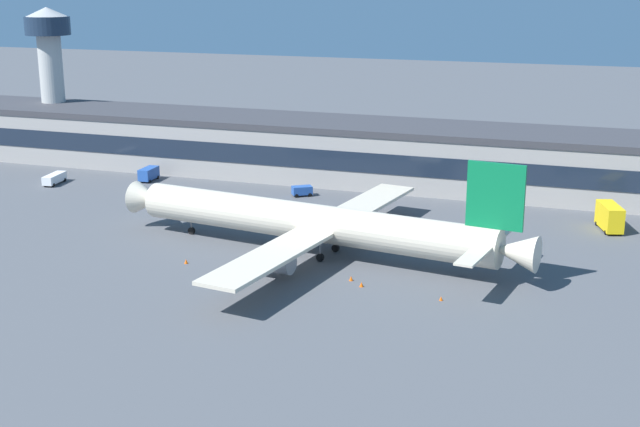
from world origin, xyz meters
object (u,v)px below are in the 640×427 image
at_px(airliner, 317,223).
at_px(traffic_cone_1, 441,298).
at_px(control_tower, 51,63).
at_px(catering_truck, 610,216).
at_px(belt_loader, 55,178).
at_px(traffic_cone_3, 351,278).
at_px(baggage_tug, 302,190).
at_px(traffic_cone_2, 186,261).
at_px(crew_van, 148,174).
at_px(traffic_cone_0, 361,284).

relative_size(airliner, traffic_cone_1, 114.49).
bearing_deg(control_tower, catering_truck, -11.25).
relative_size(control_tower, belt_loader, 4.89).
relative_size(belt_loader, traffic_cone_3, 9.90).
bearing_deg(baggage_tug, traffic_cone_2, -92.61).
relative_size(catering_truck, traffic_cone_3, 11.45).
distance_m(traffic_cone_1, traffic_cone_3, 13.13).
bearing_deg(control_tower, belt_loader, -55.27).
distance_m(crew_van, traffic_cone_0, 71.74).
bearing_deg(airliner, traffic_cone_3, -48.23).
height_order(catering_truck, traffic_cone_0, catering_truck).
distance_m(traffic_cone_0, traffic_cone_3, 2.65).
distance_m(crew_van, traffic_cone_2, 52.88).
xyz_separation_m(catering_truck, traffic_cone_2, (-55.64, -36.82, -1.96)).
bearing_deg(traffic_cone_1, catering_truck, 64.19).
xyz_separation_m(baggage_tug, belt_loader, (-48.59, -6.77, 0.07)).
distance_m(control_tower, traffic_cone_0, 111.54).
bearing_deg(baggage_tug, crew_van, 177.33).
distance_m(catering_truck, traffic_cone_3, 47.91).
bearing_deg(traffic_cone_2, belt_loader, 143.45).
bearing_deg(traffic_cone_1, traffic_cone_3, 165.75).
relative_size(control_tower, baggage_tug, 7.90).
distance_m(crew_van, traffic_cone_1, 81.33).
xyz_separation_m(crew_van, belt_loader, (-15.84, -8.30, -0.31)).
xyz_separation_m(control_tower, traffic_cone_1, (101.56, -63.12, -19.89)).
distance_m(catering_truck, traffic_cone_2, 66.75).
bearing_deg(traffic_cone_2, control_tower, 136.85).
height_order(airliner, belt_loader, airliner).
relative_size(catering_truck, traffic_cone_0, 11.29).
distance_m(airliner, catering_truck, 48.02).
relative_size(baggage_tug, traffic_cone_1, 7.25).
bearing_deg(control_tower, airliner, -32.20).
bearing_deg(traffic_cone_2, traffic_cone_0, -1.92).
bearing_deg(traffic_cone_2, airliner, 31.91).
bearing_deg(catering_truck, control_tower, 168.75).
bearing_deg(airliner, catering_truck, 34.12).
xyz_separation_m(catering_truck, baggage_tug, (-53.75, 4.57, -1.21)).
height_order(crew_van, traffic_cone_2, crew_van).
bearing_deg(traffic_cone_2, traffic_cone_3, 2.17).
xyz_separation_m(crew_van, traffic_cone_0, (56.82, -43.79, -1.12)).
bearing_deg(traffic_cone_0, crew_van, 142.38).
relative_size(airliner, belt_loader, 9.77).
bearing_deg(traffic_cone_0, traffic_cone_1, -7.68).
xyz_separation_m(airliner, traffic_cone_3, (8.05, -9.01, -4.40)).
bearing_deg(crew_van, control_tower, 152.25).
bearing_deg(traffic_cone_1, traffic_cone_0, 172.32).
height_order(crew_van, baggage_tug, crew_van).
distance_m(baggage_tug, traffic_cone_1, 55.89).
xyz_separation_m(traffic_cone_0, traffic_cone_3, (-1.97, 1.78, -0.00)).
bearing_deg(catering_truck, airliner, -145.88).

